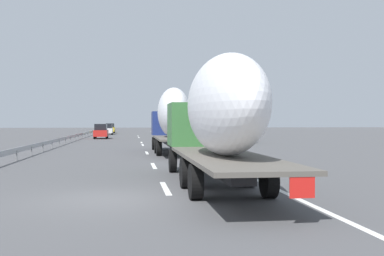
# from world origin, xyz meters

# --- Properties ---
(ground_plane) EXTENTS (260.00, 260.00, 0.00)m
(ground_plane) POSITION_xyz_m (40.00, 0.00, 0.00)
(ground_plane) COLOR #4C4C4F
(lane_stripe_0) EXTENTS (3.20, 0.20, 0.01)m
(lane_stripe_0) POSITION_xyz_m (2.00, -1.80, 0.00)
(lane_stripe_0) COLOR white
(lane_stripe_0) RESTS_ON ground_plane
(lane_stripe_1) EXTENTS (3.20, 0.20, 0.01)m
(lane_stripe_1) POSITION_xyz_m (10.12, -1.80, 0.00)
(lane_stripe_1) COLOR white
(lane_stripe_1) RESTS_ON ground_plane
(lane_stripe_2) EXTENTS (3.20, 0.20, 0.01)m
(lane_stripe_2) POSITION_xyz_m (20.15, -1.80, 0.00)
(lane_stripe_2) COLOR white
(lane_stripe_2) RESTS_ON ground_plane
(lane_stripe_3) EXTENTS (3.20, 0.20, 0.01)m
(lane_stripe_3) POSITION_xyz_m (31.82, -1.80, 0.00)
(lane_stripe_3) COLOR white
(lane_stripe_3) RESTS_ON ground_plane
(lane_stripe_4) EXTENTS (3.20, 0.20, 0.01)m
(lane_stripe_4) POSITION_xyz_m (37.23, -1.80, 0.00)
(lane_stripe_4) COLOR white
(lane_stripe_4) RESTS_ON ground_plane
(lane_stripe_5) EXTENTS (3.20, 0.20, 0.01)m
(lane_stripe_5) POSITION_xyz_m (53.94, -1.80, 0.00)
(lane_stripe_5) COLOR white
(lane_stripe_5) RESTS_ON ground_plane
(lane_stripe_6) EXTENTS (3.20, 0.20, 0.01)m
(lane_stripe_6) POSITION_xyz_m (61.43, -1.80, 0.00)
(lane_stripe_6) COLOR white
(lane_stripe_6) RESTS_ON ground_plane
(edge_line_right) EXTENTS (110.00, 0.20, 0.01)m
(edge_line_right) POSITION_xyz_m (45.00, -5.50, 0.00)
(edge_line_right) COLOR white
(edge_line_right) RESTS_ON ground_plane
(truck_lead) EXTENTS (12.46, 2.55, 4.65)m
(truck_lead) POSITION_xyz_m (19.62, -3.60, 2.57)
(truck_lead) COLOR navy
(truck_lead) RESTS_ON ground_plane
(truck_trailing) EXTENTS (13.80, 2.55, 4.39)m
(truck_trailing) POSITION_xyz_m (1.95, -3.60, 2.49)
(truck_trailing) COLOR #387038
(truck_trailing) RESTS_ON ground_plane
(car_yellow_coupe) EXTENTS (4.40, 1.80, 1.97)m
(car_yellow_coupe) POSITION_xyz_m (80.40, 3.43, 0.98)
(car_yellow_coupe) COLOR gold
(car_yellow_coupe) RESTS_ON ground_plane
(car_red_compact) EXTENTS (4.38, 1.79, 1.99)m
(car_red_compact) POSITION_xyz_m (49.68, 3.33, 0.99)
(car_red_compact) COLOR red
(car_red_compact) RESTS_ON ground_plane
(car_white_van) EXTENTS (4.04, 1.72, 1.91)m
(car_white_van) POSITION_xyz_m (68.92, 3.36, 0.95)
(car_white_van) COLOR white
(car_white_van) RESTS_ON ground_plane
(road_sign) EXTENTS (0.10, 0.90, 3.18)m
(road_sign) POSITION_xyz_m (39.05, -6.70, 2.20)
(road_sign) COLOR gray
(road_sign) RESTS_ON ground_plane
(tree_0) EXTENTS (3.09, 3.09, 6.61)m
(tree_0) POSITION_xyz_m (46.01, -13.03, 3.96)
(tree_0) COLOR #472D19
(tree_0) RESTS_ON ground_plane
(tree_1) EXTENTS (3.90, 3.90, 7.42)m
(tree_1) POSITION_xyz_m (61.60, -11.13, 4.60)
(tree_1) COLOR #472D19
(tree_1) RESTS_ON ground_plane
(tree_2) EXTENTS (3.18, 3.18, 6.10)m
(tree_2) POSITION_xyz_m (86.22, -12.14, 3.86)
(tree_2) COLOR #472D19
(tree_2) RESTS_ON ground_plane
(tree_3) EXTENTS (2.57, 2.57, 6.58)m
(tree_3) POSITION_xyz_m (73.35, -9.72, 4.18)
(tree_3) COLOR #472D19
(tree_3) RESTS_ON ground_plane
(tree_4) EXTENTS (3.33, 3.33, 7.35)m
(tree_4) POSITION_xyz_m (34.36, -12.04, 4.65)
(tree_4) COLOR #472D19
(tree_4) RESTS_ON ground_plane
(tree_5) EXTENTS (3.20, 3.20, 6.71)m
(tree_5) POSITION_xyz_m (54.59, -13.43, 4.24)
(tree_5) COLOR #472D19
(tree_5) RESTS_ON ground_plane
(guardrail_median) EXTENTS (94.00, 0.10, 0.76)m
(guardrail_median) POSITION_xyz_m (43.00, 6.00, 0.58)
(guardrail_median) COLOR #9EA0A5
(guardrail_median) RESTS_ON ground_plane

